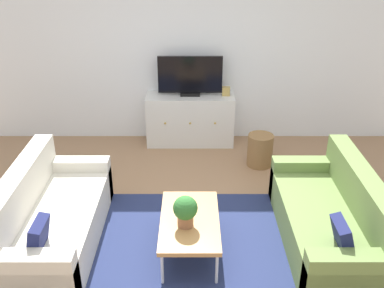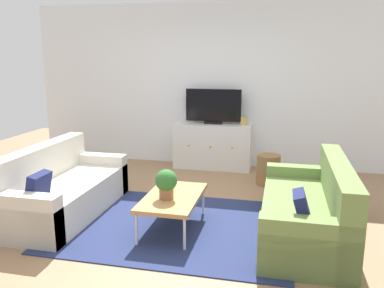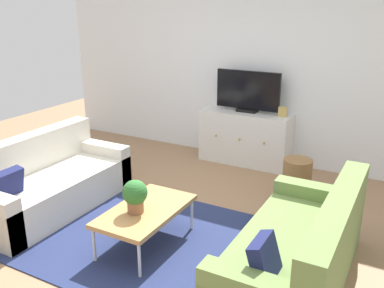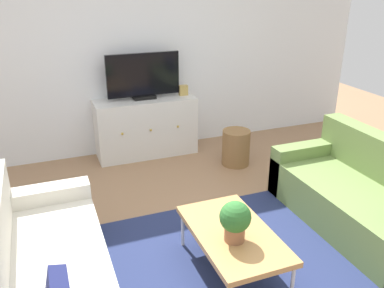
% 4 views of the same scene
% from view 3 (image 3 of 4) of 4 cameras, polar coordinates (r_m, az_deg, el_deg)
% --- Properties ---
extents(ground_plane, '(10.00, 10.00, 0.00)m').
position_cam_3_polar(ground_plane, '(4.33, -4.29, -11.96)').
color(ground_plane, '#997251').
extents(wall_back, '(6.40, 0.12, 2.70)m').
position_cam_3_polar(wall_back, '(6.09, 8.68, 10.37)').
color(wall_back, white).
rests_on(wall_back, ground_plane).
extents(area_rug, '(2.50, 1.90, 0.01)m').
position_cam_3_polar(area_rug, '(4.22, -5.41, -12.78)').
color(area_rug, navy).
rests_on(area_rug, ground_plane).
extents(couch_left_side, '(0.83, 1.81, 0.80)m').
position_cam_3_polar(couch_left_side, '(5.00, -19.07, -5.20)').
color(couch_left_side, beige).
rests_on(couch_left_side, ground_plane).
extents(couch_right_side, '(0.83, 1.81, 0.80)m').
position_cam_3_polar(couch_right_side, '(3.63, 14.70, -14.23)').
color(couch_right_side, olive).
rests_on(couch_right_side, ground_plane).
extents(coffee_table, '(0.57, 0.99, 0.38)m').
position_cam_3_polar(coffee_table, '(4.01, -6.26, -9.01)').
color(coffee_table, '#B7844C').
rests_on(coffee_table, ground_plane).
extents(potted_plant, '(0.23, 0.23, 0.31)m').
position_cam_3_polar(potted_plant, '(3.87, -7.67, -6.79)').
color(potted_plant, '#936042').
rests_on(potted_plant, coffee_table).
extents(tv_console, '(1.27, 0.47, 0.75)m').
position_cam_3_polar(tv_console, '(6.05, 7.19, 0.88)').
color(tv_console, silver).
rests_on(tv_console, ground_plane).
extents(flat_screen_tv, '(0.91, 0.16, 0.57)m').
position_cam_3_polar(flat_screen_tv, '(5.91, 7.52, 6.99)').
color(flat_screen_tv, black).
rests_on(flat_screen_tv, tv_console).
extents(mantel_clock, '(0.11, 0.07, 0.13)m').
position_cam_3_polar(mantel_clock, '(5.78, 12.11, 4.26)').
color(mantel_clock, tan).
rests_on(mantel_clock, tv_console).
extents(wicker_basket, '(0.34, 0.34, 0.44)m').
position_cam_3_polar(wicker_basket, '(5.21, 13.91, -4.33)').
color(wicker_basket, olive).
rests_on(wicker_basket, ground_plane).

